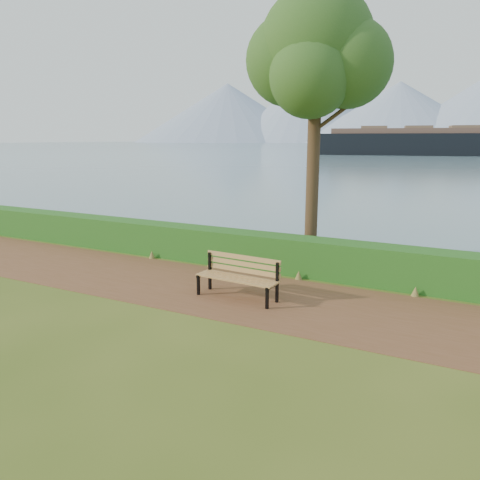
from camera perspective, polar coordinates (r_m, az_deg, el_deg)
The scene contains 7 objects.
ground at distance 11.33m, azimuth -4.20°, elevation -6.45°, with size 140.00×140.00×0.00m, color #3F5518.
path at distance 11.57m, azimuth -3.42°, elevation -6.00°, with size 40.00×3.40×0.01m, color brown.
hedge at distance 13.38m, azimuth 1.60°, elevation -1.25°, with size 32.00×0.85×1.00m, color #1B4F16.
water at distance 269.20m, azimuth 26.67°, elevation 10.24°, with size 700.00×510.00×0.00m, color slate.
mountains at distance 416.13m, azimuth 26.21°, elevation 14.39°, with size 585.00×190.00×70.00m.
bench at distance 10.81m, azimuth -0.12°, elevation -4.18°, with size 1.99×0.69×0.98m.
tree at distance 14.32m, azimuth 9.27°, elevation 21.73°, with size 4.21×3.52×8.09m.
Camera 1 is at (5.66, -9.12, 3.63)m, focal length 35.00 mm.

